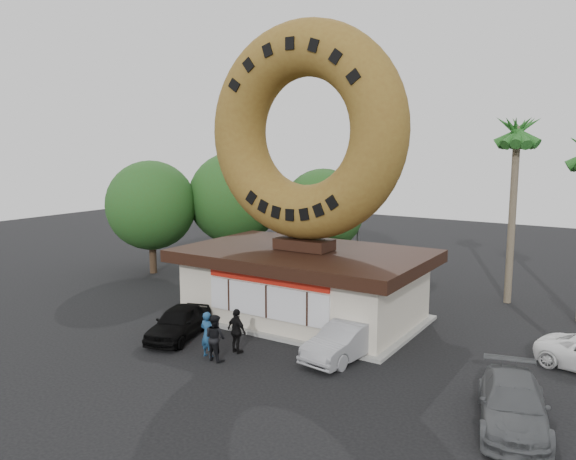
# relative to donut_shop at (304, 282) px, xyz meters

# --- Properties ---
(ground) EXTENTS (90.00, 90.00, 0.00)m
(ground) POSITION_rel_donut_shop_xyz_m (0.00, -5.98, -1.77)
(ground) COLOR black
(ground) RESTS_ON ground
(donut_shop) EXTENTS (11.20, 7.20, 3.80)m
(donut_shop) POSITION_rel_donut_shop_xyz_m (0.00, 0.00, 0.00)
(donut_shop) COLOR beige
(donut_shop) RESTS_ON ground
(giant_donut) EXTENTS (9.74, 2.48, 9.74)m
(giant_donut) POSITION_rel_donut_shop_xyz_m (0.00, 0.02, 6.91)
(giant_donut) COLOR brown
(giant_donut) RESTS_ON donut_shop
(tree_west) EXTENTS (6.00, 6.00, 7.65)m
(tree_west) POSITION_rel_donut_shop_xyz_m (-9.50, 7.02, 2.87)
(tree_west) COLOR #473321
(tree_west) RESTS_ON ground
(tree_mid) EXTENTS (5.20, 5.20, 6.63)m
(tree_mid) POSITION_rel_donut_shop_xyz_m (-4.00, 9.02, 2.25)
(tree_mid) COLOR #473321
(tree_mid) RESTS_ON ground
(tree_far) EXTENTS (5.60, 5.60, 7.14)m
(tree_far) POSITION_rel_donut_shop_xyz_m (-13.00, 3.02, 2.56)
(tree_far) COLOR #473321
(tree_far) RESTS_ON ground
(palm_near) EXTENTS (2.60, 2.60, 9.75)m
(palm_near) POSITION_rel_donut_shop_xyz_m (7.50, 8.02, 6.65)
(palm_near) COLOR #726651
(palm_near) RESTS_ON ground
(street_lamp) EXTENTS (2.11, 0.20, 8.00)m
(street_lamp) POSITION_rel_donut_shop_xyz_m (-1.86, 10.02, 2.72)
(street_lamp) COLOR #59595E
(street_lamp) RESTS_ON ground
(person_left) EXTENTS (0.66, 0.45, 1.79)m
(person_left) POSITION_rel_donut_shop_xyz_m (-0.63, -6.13, -0.87)
(person_left) COLOR navy
(person_left) RESTS_ON ground
(person_center) EXTENTS (0.94, 0.77, 1.77)m
(person_center) POSITION_rel_donut_shop_xyz_m (-0.17, -6.22, -0.88)
(person_center) COLOR black
(person_center) RESTS_ON ground
(person_right) EXTENTS (1.11, 0.66, 1.77)m
(person_right) POSITION_rel_donut_shop_xyz_m (0.06, -5.20, -0.88)
(person_right) COLOR black
(person_right) RESTS_ON ground
(car_black) EXTENTS (2.68, 4.25, 1.35)m
(car_black) POSITION_rel_donut_shop_xyz_m (-3.09, -5.12, -1.09)
(car_black) COLOR black
(car_black) RESTS_ON ground
(car_silver) EXTENTS (2.02, 4.34, 1.38)m
(car_silver) POSITION_rel_donut_shop_xyz_m (3.89, -3.36, -1.08)
(car_silver) COLOR #9B9CA0
(car_silver) RESTS_ON ground
(car_grey) EXTENTS (2.95, 4.92, 1.33)m
(car_grey) POSITION_rel_donut_shop_xyz_m (10.35, -5.52, -1.10)
(car_grey) COLOR #585A5D
(car_grey) RESTS_ON ground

